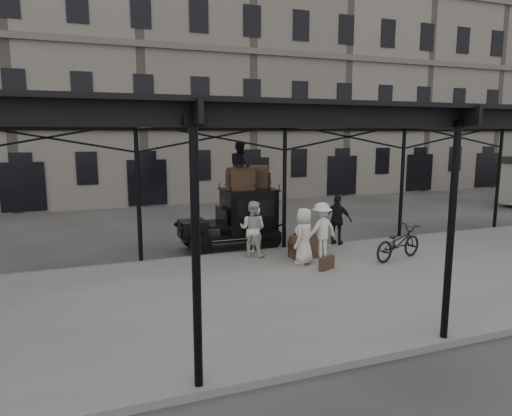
{
  "coord_description": "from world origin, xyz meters",
  "views": [
    {
      "loc": [
        -6.54,
        -12.5,
        4.17
      ],
      "look_at": [
        -1.22,
        1.6,
        1.7
      ],
      "focal_mm": 32.0,
      "sensor_mm": 36.0,
      "label": 1
    }
  ],
  "objects_px": {
    "taxi": "(241,215)",
    "porter_left": "(255,229)",
    "porter_official": "(337,220)",
    "steamer_trunk_platform": "(303,248)",
    "bicycle": "(398,243)",
    "steamer_trunk_roof_near": "(240,180)"
  },
  "relations": [
    {
      "from": "bicycle",
      "to": "porter_official",
      "type": "bearing_deg",
      "value": 2.7
    },
    {
      "from": "steamer_trunk_roof_near",
      "to": "steamer_trunk_platform",
      "type": "distance_m",
      "value": 3.36
    },
    {
      "from": "bicycle",
      "to": "taxi",
      "type": "bearing_deg",
      "value": 31.46
    },
    {
      "from": "porter_left",
      "to": "bicycle",
      "type": "xyz_separation_m",
      "value": [
        3.94,
        -2.57,
        -0.23
      ]
    },
    {
      "from": "porter_left",
      "to": "steamer_trunk_roof_near",
      "type": "distance_m",
      "value": 1.89
    },
    {
      "from": "taxi",
      "to": "porter_left",
      "type": "distance_m",
      "value": 1.29
    },
    {
      "from": "porter_official",
      "to": "steamer_trunk_platform",
      "type": "relative_size",
      "value": 2.17
    },
    {
      "from": "steamer_trunk_platform",
      "to": "bicycle",
      "type": "bearing_deg",
      "value": -21.73
    },
    {
      "from": "steamer_trunk_platform",
      "to": "taxi",
      "type": "bearing_deg",
      "value": 121.3
    },
    {
      "from": "bicycle",
      "to": "steamer_trunk_platform",
      "type": "relative_size",
      "value": 2.48
    },
    {
      "from": "porter_left",
      "to": "bicycle",
      "type": "bearing_deg",
      "value": 123.55
    },
    {
      "from": "porter_left",
      "to": "porter_official",
      "type": "relative_size",
      "value": 0.85
    },
    {
      "from": "porter_left",
      "to": "steamer_trunk_platform",
      "type": "height_order",
      "value": "porter_left"
    },
    {
      "from": "taxi",
      "to": "bicycle",
      "type": "distance_m",
      "value": 5.6
    },
    {
      "from": "taxi",
      "to": "porter_left",
      "type": "bearing_deg",
      "value": -84.9
    },
    {
      "from": "porter_left",
      "to": "bicycle",
      "type": "relative_size",
      "value": 0.74
    },
    {
      "from": "porter_left",
      "to": "steamer_trunk_roof_near",
      "type": "height_order",
      "value": "steamer_trunk_roof_near"
    },
    {
      "from": "taxi",
      "to": "steamer_trunk_roof_near",
      "type": "relative_size",
      "value": 3.96
    },
    {
      "from": "steamer_trunk_roof_near",
      "to": "steamer_trunk_platform",
      "type": "xyz_separation_m",
      "value": [
        1.38,
        -2.26,
        -2.06
      ]
    },
    {
      "from": "steamer_trunk_roof_near",
      "to": "steamer_trunk_platform",
      "type": "relative_size",
      "value": 1.09
    },
    {
      "from": "porter_left",
      "to": "steamer_trunk_platform",
      "type": "relative_size",
      "value": 1.84
    },
    {
      "from": "taxi",
      "to": "steamer_trunk_roof_near",
      "type": "bearing_deg",
      "value": -108.07
    }
  ]
}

